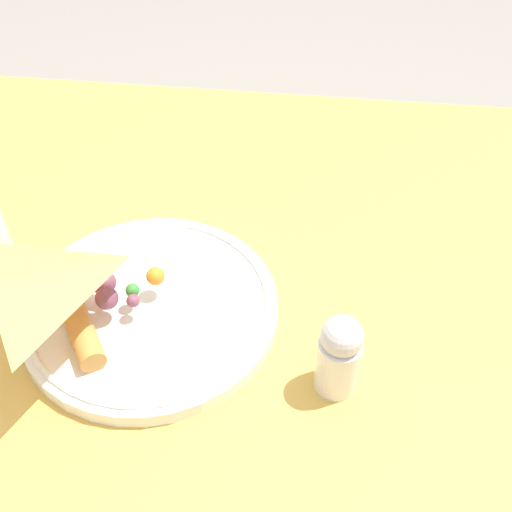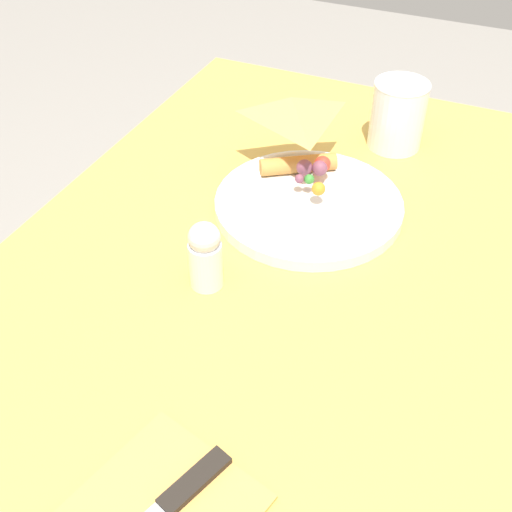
% 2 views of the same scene
% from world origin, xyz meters
% --- Properties ---
extents(dining_table, '(1.05, 0.75, 0.77)m').
position_xyz_m(dining_table, '(0.00, 0.00, 0.65)').
color(dining_table, gold).
rests_on(dining_table, ground_plane).
extents(plate_pizza, '(0.25, 0.25, 0.05)m').
position_xyz_m(plate_pizza, '(-0.14, -0.05, 0.79)').
color(plate_pizza, white).
rests_on(plate_pizza, dining_table).
extents(salt_shaker, '(0.04, 0.04, 0.09)m').
position_xyz_m(salt_shaker, '(0.04, -0.11, 0.81)').
color(salt_shaker, silver).
rests_on(salt_shaker, dining_table).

